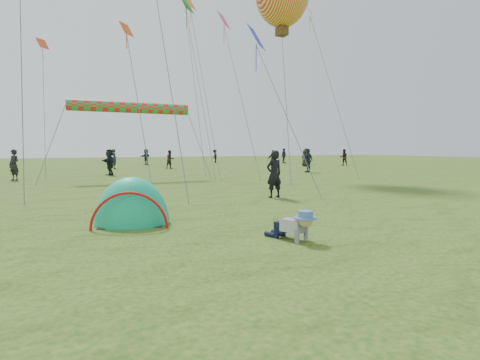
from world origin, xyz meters
name	(u,v)px	position (x,y,z in m)	size (l,w,h in m)	color
ground	(304,237)	(0.00, 0.00, 0.00)	(140.00, 140.00, 0.00)	#1A470E
crawling_toddler	(295,225)	(-0.31, -0.12, 0.32)	(0.58, 0.82, 0.63)	black
popup_tent	(132,224)	(-2.91, 2.92, 0.00)	(1.75, 1.44, 2.26)	#09A345
standing_adult	(274,174)	(2.58, 5.50, 0.86)	(0.63, 0.41, 1.73)	black
crowd_person_0	(14,165)	(-6.73, 18.04, 0.87)	(0.63, 0.42, 1.74)	black
crowd_person_1	(344,157)	(21.88, 23.83, 0.85)	(0.83, 0.64, 1.70)	black
crowd_person_2	(284,156)	(19.53, 31.50, 0.90)	(1.05, 0.44, 1.79)	#262E40
crowd_person_3	(306,156)	(20.48, 28.39, 0.89)	(1.14, 0.66, 1.77)	black
crowd_person_5	(110,162)	(-1.45, 19.92, 0.87)	(1.61, 0.51, 1.74)	black
crowd_person_6	(114,159)	(-0.16, 27.71, 0.86)	(0.63, 0.41, 1.72)	#24242D
crowd_person_8	(308,160)	(12.16, 16.57, 0.89)	(1.04, 0.43, 1.77)	#232C36
crowd_person_10	(305,158)	(17.24, 24.10, 0.83)	(0.81, 0.53, 1.66)	black
crowd_person_11	(146,157)	(3.92, 34.33, 0.86)	(1.59, 0.51, 1.72)	#2F3C49
crowd_person_13	(170,159)	(4.32, 26.07, 0.81)	(0.79, 0.61, 1.62)	#2E241D
crowd_person_14	(273,160)	(11.13, 19.88, 0.83)	(0.97, 0.40, 1.65)	#212831
crowd_person_15	(215,156)	(12.70, 36.44, 0.81)	(1.05, 0.60, 1.62)	black
rainbow_tube_kite	(130,107)	(-0.66, 16.16, 4.13)	(0.64, 0.64, 6.74)	red
diamond_kite_2	(310,11)	(11.23, 15.35, 11.04)	(0.99, 0.99, 0.00)	#CAD918
diamond_kite_4	(256,37)	(3.94, 9.46, 6.90)	(1.23, 1.23, 0.00)	#3438DE
diamond_kite_6	(126,29)	(-1.40, 12.30, 7.33)	(0.72, 0.72, 0.00)	#EA541D
diamond_kite_7	(42,44)	(-5.19, 23.00, 8.85)	(0.79, 0.79, 0.00)	#FD4626
diamond_kite_8	(190,2)	(3.58, 17.91, 11.24)	(1.03, 1.03, 0.00)	orange
diamond_kite_9	(186,4)	(3.52, 18.53, 11.36)	(1.29, 1.29, 0.00)	green
diamond_kite_11	(224,20)	(5.41, 16.60, 9.98)	(1.17, 1.17, 0.00)	#EF4692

